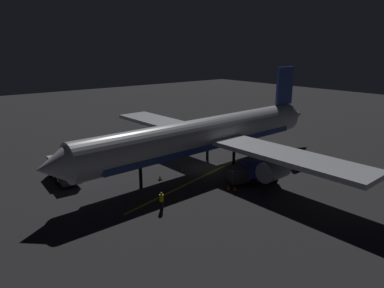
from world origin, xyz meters
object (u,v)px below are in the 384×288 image
at_px(ground_crew_worker, 161,201).
at_px(traffic_cone_near_right, 160,178).
at_px(catering_truck, 254,172).
at_px(traffic_cone_near_left, 182,170).
at_px(airliner, 209,135).
at_px(traffic_cone_under_wing, 229,188).
at_px(traffic_cone_far, 235,189).
at_px(baggage_truck, 63,170).

bearing_deg(ground_crew_worker, traffic_cone_near_right, -32.87).
height_order(catering_truck, traffic_cone_near_left, catering_truck).
height_order(airliner, catering_truck, airliner).
xyz_separation_m(catering_truck, traffic_cone_under_wing, (0.27, 3.64, -0.92)).
height_order(airliner, traffic_cone_far, airliner).
relative_size(ground_crew_worker, traffic_cone_near_left, 3.16).
height_order(ground_crew_worker, traffic_cone_near_left, ground_crew_worker).
distance_m(ground_crew_worker, traffic_cone_under_wing, 8.10).
relative_size(catering_truck, traffic_cone_far, 10.65).
bearing_deg(catering_truck, airliner, 4.95).
xyz_separation_m(catering_truck, traffic_cone_near_right, (7.15, 7.65, -0.92)).
xyz_separation_m(ground_crew_worker, traffic_cone_under_wing, (-0.63, -8.05, -0.64)).
height_order(airliner, baggage_truck, airliner).
bearing_deg(catering_truck, traffic_cone_near_right, 46.91).
bearing_deg(ground_crew_worker, traffic_cone_near_left, -48.47).
bearing_deg(traffic_cone_near_left, catering_truck, -151.75).
height_order(catering_truck, ground_crew_worker, catering_truck).
height_order(ground_crew_worker, traffic_cone_near_right, ground_crew_worker).
bearing_deg(airliner, ground_crew_worker, 118.29).
bearing_deg(traffic_cone_under_wing, baggage_truck, 42.10).
xyz_separation_m(traffic_cone_near_left, traffic_cone_under_wing, (-7.36, -0.45, 0.00)).
xyz_separation_m(ground_crew_worker, traffic_cone_near_right, (6.25, -4.04, -0.64)).
bearing_deg(traffic_cone_near_right, traffic_cone_far, -150.12).
bearing_deg(ground_crew_worker, traffic_cone_under_wing, -94.49).
relative_size(catering_truck, traffic_cone_near_left, 10.65).
bearing_deg(traffic_cone_near_right, airliner, -92.29).
height_order(baggage_truck, traffic_cone_under_wing, baggage_truck).
xyz_separation_m(baggage_truck, catering_truck, (-13.96, -16.01, -0.04)).
bearing_deg(catering_truck, traffic_cone_far, 95.61).
bearing_deg(traffic_cone_under_wing, traffic_cone_near_right, 30.18).
distance_m(baggage_truck, ground_crew_worker, 13.76).
distance_m(baggage_truck, traffic_cone_near_left, 13.53).
xyz_separation_m(airliner, traffic_cone_under_wing, (-6.60, 3.05, -3.93)).
relative_size(traffic_cone_near_left, traffic_cone_under_wing, 1.00).
relative_size(airliner, baggage_truck, 6.57).
relative_size(ground_crew_worker, traffic_cone_near_right, 3.16).
bearing_deg(traffic_cone_far, baggage_truck, 41.55).
relative_size(baggage_truck, ground_crew_worker, 3.54).
bearing_deg(baggage_truck, traffic_cone_under_wing, -137.90).
height_order(ground_crew_worker, traffic_cone_far, ground_crew_worker).
bearing_deg(ground_crew_worker, airliner, -61.71).
relative_size(airliner, traffic_cone_far, 73.60).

